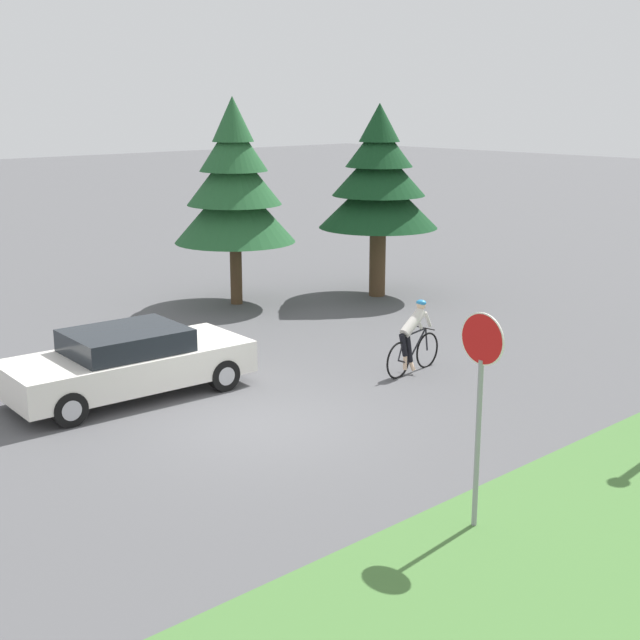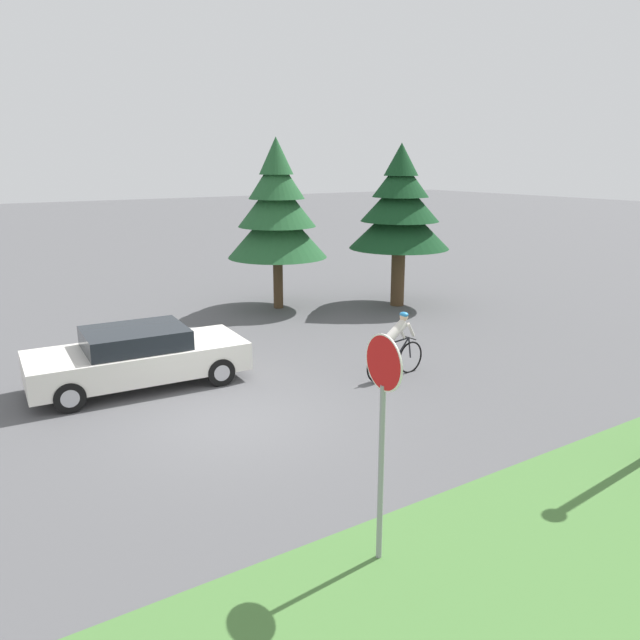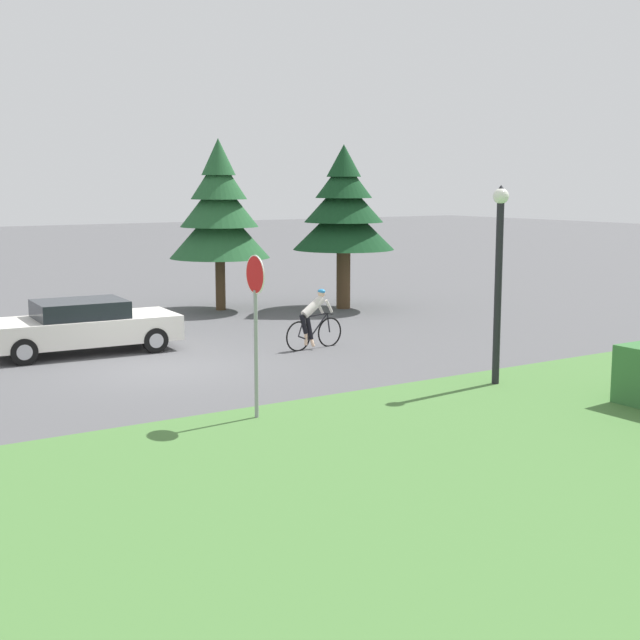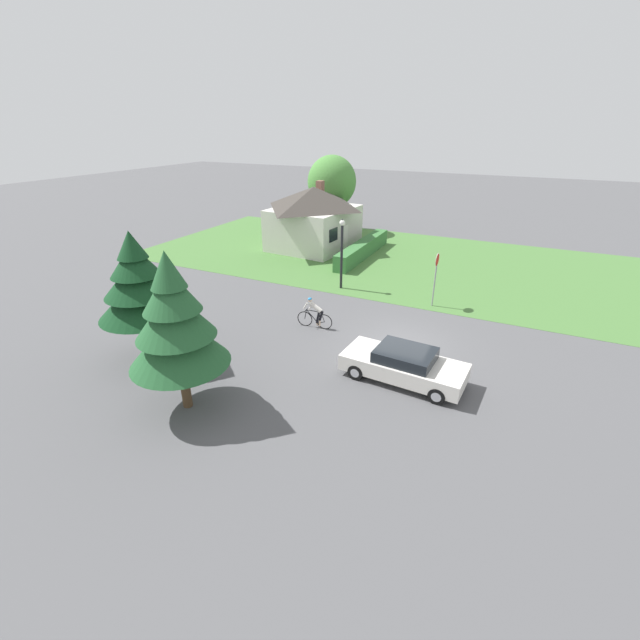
# 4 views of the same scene
# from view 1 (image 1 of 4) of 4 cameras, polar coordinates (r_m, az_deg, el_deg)

# --- Properties ---
(ground_plane) EXTENTS (140.00, 140.00, 0.00)m
(ground_plane) POSITION_cam_1_polar(r_m,az_deg,el_deg) (15.43, -3.93, -6.61)
(ground_plane) COLOR #515154
(sedan_left_lane) EXTENTS (2.18, 4.66, 1.28)m
(sedan_left_lane) POSITION_cam_1_polar(r_m,az_deg,el_deg) (16.97, -12.18, -2.66)
(sedan_left_lane) COLOR silver
(sedan_left_lane) RESTS_ON ground
(cyclist) EXTENTS (0.44, 1.75, 1.50)m
(cyclist) POSITION_cam_1_polar(r_m,az_deg,el_deg) (18.07, 5.98, -1.19)
(cyclist) COLOR black
(cyclist) RESTS_ON ground
(stop_sign) EXTENTS (0.67, 0.07, 2.86)m
(stop_sign) POSITION_cam_1_polar(r_m,az_deg,el_deg) (11.35, 10.24, -3.77)
(stop_sign) COLOR gray
(stop_sign) RESTS_ON ground
(conifer_tall_near) EXTENTS (3.22, 3.22, 5.49)m
(conifer_tall_near) POSITION_cam_1_polar(r_m,az_deg,el_deg) (23.84, -5.52, 8.48)
(conifer_tall_near) COLOR #4C3823
(conifer_tall_near) RESTS_ON ground
(conifer_tall_far) EXTENTS (3.30, 3.30, 5.32)m
(conifer_tall_far) POSITION_cam_1_polar(r_m,az_deg,el_deg) (24.80, 3.78, 8.87)
(conifer_tall_far) COLOR #4C3823
(conifer_tall_far) RESTS_ON ground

